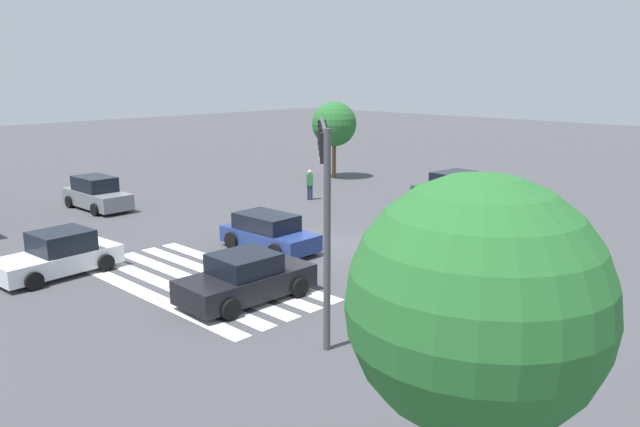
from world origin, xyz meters
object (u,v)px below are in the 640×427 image
fire_hydrant (553,233)px  tree_corner_a (334,124)px  traffic_signal_mast (324,167)px  car_5 (269,233)px  car_1 (495,247)px  tree_corner_b (477,305)px  car_0 (246,279)px  car_2 (450,186)px  pedestrian (310,183)px  car_4 (58,255)px  car_3 (97,194)px

fire_hydrant → tree_corner_a: bearing=162.3°
traffic_signal_mast → car_5: 7.77m
car_1 → tree_corner_b: (6.71, -13.21, 3.24)m
car_0 → car_2: bearing=14.7°
traffic_signal_mast → car_1: bearing=-55.7°
car_5 → pedestrian: bearing=124.1°
car_2 → car_4: (-2.64, -21.25, -0.03)m
traffic_signal_mast → car_5: (-6.09, 3.15, -3.66)m
car_5 → tree_corner_a: 17.87m
car_2 → car_4: 21.41m
car_0 → tree_corner_a: (-13.59, 18.81, 2.93)m
car_0 → pedestrian: size_ratio=2.59×
car_1 → car_2: size_ratio=0.88×
fire_hydrant → car_5: bearing=-131.2°
traffic_signal_mast → car_2: 18.78m
car_2 → car_3: 19.23m
car_0 → car_5: bearing=43.1°
traffic_signal_mast → car_0: 4.52m
tree_corner_b → fire_hydrant: (-6.44, 17.63, -3.50)m
car_3 → car_4: 11.00m
tree_corner_a → tree_corner_b: bearing=-44.0°
car_3 → car_5: size_ratio=1.08×
car_3 → fire_hydrant: bearing=25.9°
car_4 → car_5: car_4 is taller
car_4 → car_2: bearing=169.0°
car_1 → fire_hydrant: bearing=-92.7°
tree_corner_a → fire_hydrant: 18.86m
fire_hydrant → traffic_signal_mast: bearing=-98.1°
car_1 → car_3: 20.60m
car_3 → fire_hydrant: car_3 is taller
traffic_signal_mast → car_1: traffic_signal_mast is taller
car_2 → car_3: bearing=-33.6°
car_5 → tree_corner_b: bearing=-32.8°
tree_corner_a → fire_hydrant: tree_corner_a is taller
car_1 → car_3: bearing=16.7°
pedestrian → car_4: bearing=-37.1°
pedestrian → tree_corner_a: (-3.99, 6.32, 2.66)m
car_1 → car_5: size_ratio=0.99×
car_2 → pedestrian: size_ratio=2.78×
car_0 → car_3: bearing=80.9°
car_1 → fire_hydrant: (0.27, 4.43, -0.26)m
traffic_signal_mast → tree_corner_b: (8.16, -5.54, -0.45)m
traffic_signal_mast → car_3: size_ratio=1.26×
car_2 → car_3: car_3 is taller
car_4 → tree_corner_b: bearing=81.2°
car_4 → car_5: 7.83m
traffic_signal_mast → fire_hydrant: traffic_signal_mast is taller
car_1 → pedestrian: (-13.44, 3.77, 0.26)m
car_4 → traffic_signal_mast: bearing=109.9°
pedestrian → tree_corner_a: bearing=164.9°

